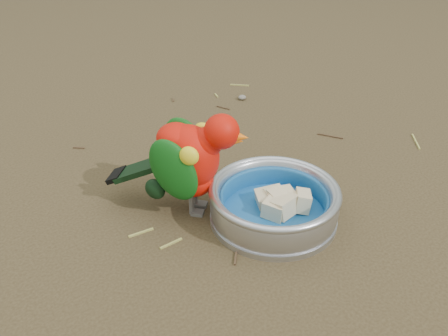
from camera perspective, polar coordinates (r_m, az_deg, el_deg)
ground at (r=0.84m, az=2.19°, el=-4.68°), size 60.00×60.00×0.00m
food_bowl at (r=0.82m, az=5.64°, el=-5.43°), size 0.21×0.21×0.02m
bowl_wall at (r=0.80m, az=5.75°, el=-3.71°), size 0.21×0.21×0.04m
fruit_wedges at (r=0.80m, az=5.73°, el=-4.12°), size 0.12×0.12×0.03m
lory_parrot at (r=0.79m, az=-3.97°, el=0.32°), size 0.21×0.23×0.17m
ground_debris at (r=0.85m, az=2.52°, el=-4.08°), size 0.90×0.80×0.01m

